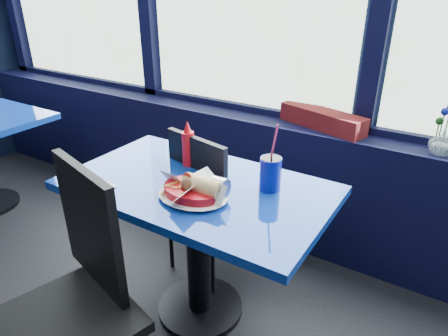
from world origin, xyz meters
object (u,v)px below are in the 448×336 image
Objects in this scene: near_table at (198,218)px; planter_box at (322,119)px; ketchup_bottle at (188,146)px; chair_near_back at (207,198)px; chair_near_front at (77,287)px; flower_vase at (443,140)px; soda_cup at (270,173)px; food_basket at (194,190)px.

near_table is 2.29× the size of planter_box.
near_table is 5.28× the size of ketchup_bottle.
planter_box is at bearing -108.92° from chair_near_back.
flower_vase is (0.99, 1.43, 0.30)m from chair_near_front.
chair_near_back is at bearing -150.60° from flower_vase.
flower_vase reaches higher than chair_near_front.
ketchup_bottle is 0.72× the size of soda_cup.
food_basket reaches higher than near_table.
soda_cup is (0.40, 0.75, 0.25)m from chair_near_front.
soda_cup reaches higher than chair_near_front.
flower_vase is 0.81× the size of soda_cup.
planter_box is (0.38, 0.63, 0.33)m from chair_near_back.
chair_near_back is 0.48m from food_basket.
chair_near_front is 4.39× the size of ketchup_bottle.
chair_near_front reaches higher than chair_near_back.
flower_vase is at bearing 32.87° from ketchup_bottle.
food_basket is 0.34m from ketchup_bottle.
ketchup_bottle is (-0.22, 0.25, 0.06)m from food_basket.
soda_cup is (0.42, -0.12, 0.31)m from chair_near_back.
soda_cup is at bearing 23.62° from near_table.
near_table is 3.41× the size of food_basket.
near_table is 1.32× the size of chair_near_back.
planter_box is at bearing 103.78° from food_basket.
chair_near_back reaches higher than food_basket.
planter_box is 0.63m from flower_vase.
flower_vase is at bearing 49.32° from soda_cup.
flower_vase reaches higher than ketchup_bottle.
near_table is at bearing -156.38° from soda_cup.
chair_near_front is 0.87m from chair_near_back.
flower_vase is at bearing 73.16° from food_basket.
chair_near_back is 1.73× the size of planter_box.
chair_near_front is 3.92× the size of flower_vase.
soda_cup is at bearing -130.68° from flower_vase.
chair_near_front is at bearing -124.63° from flower_vase.
food_basket is at bearing -131.69° from flower_vase.
planter_box is 0.75m from soda_cup.
chair_near_back is at bearing 115.41° from near_table.
chair_near_back is 2.58× the size of food_basket.
near_table is 4.72× the size of flower_vase.
chair_near_back is at bearing 142.31° from food_basket.
chair_near_front is 0.88m from soda_cup.
near_table is at bearing 146.80° from food_basket.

